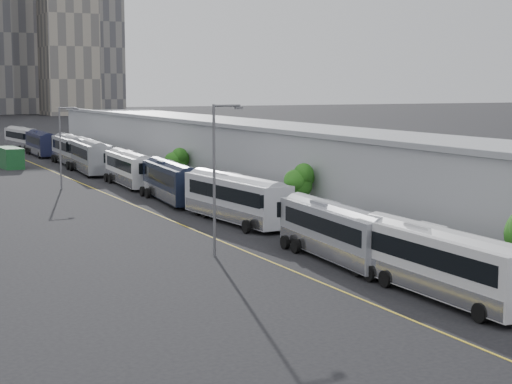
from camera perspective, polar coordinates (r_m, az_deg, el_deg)
sidewalk at (r=63.85m, az=6.47°, el=-2.54°), size 10.00×170.00×0.12m
lane_line at (r=59.01m, az=-2.21°, el=-3.35°), size 0.12×160.00×0.02m
depot at (r=65.56m, az=9.47°, el=0.72°), size 12.45×160.40×7.20m
bus_2 at (r=44.37m, az=12.26°, el=-5.05°), size 2.76×12.32×3.60m
bus_3 at (r=52.88m, az=5.39°, el=-2.99°), size 3.32×12.14×3.51m
bus_4 at (r=66.78m, az=-1.34°, el=-0.73°), size 3.64×13.13×3.79m
bus_5 at (r=79.34m, az=-5.65°, el=0.47°), size 3.72×12.80×3.69m
bus_6 at (r=92.22m, az=-8.41°, el=1.36°), size 3.29×12.68×3.67m
bus_7 at (r=106.51m, az=-11.05°, el=2.17°), size 3.83×14.07×4.06m
bus_8 at (r=118.09m, az=-12.22°, el=2.60°), size 3.26×13.66×3.97m
bus_9 at (r=133.92m, az=-14.12°, el=3.02°), size 2.88×12.75×3.71m
bus_10 at (r=148.59m, az=-15.31°, el=3.37°), size 3.77×12.67×3.65m
tree_2 at (r=63.85m, az=2.82°, el=0.75°), size 2.17×2.17×4.75m
tree_3 at (r=87.40m, az=-5.35°, el=2.08°), size 2.31×2.31×4.23m
street_lamp_near at (r=53.58m, az=-2.63°, el=1.50°), size 2.04×0.22×9.58m
street_lamp_far at (r=90.67m, az=-12.80°, el=3.30°), size 2.04×0.22×8.49m
shipping_container at (r=115.53m, az=-16.10°, el=2.21°), size 2.71×6.60×2.67m
suv at (r=125.18m, az=-16.43°, el=2.29°), size 2.77×5.42×1.47m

